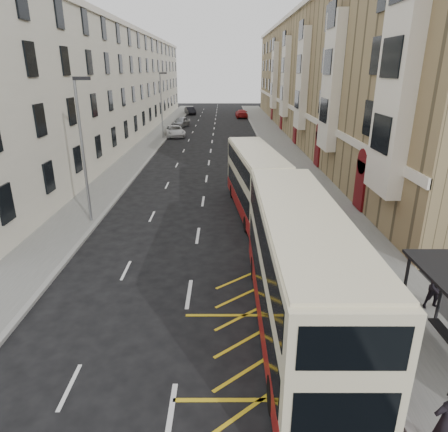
{
  "coord_description": "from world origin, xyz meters",
  "views": [
    {
      "loc": [
        1.38,
        -9.98,
        8.49
      ],
      "look_at": [
        1.42,
        6.76,
        2.33
      ],
      "focal_mm": 32.0,
      "sensor_mm": 36.0,
      "label": 1
    }
  ],
  "objects_px": {
    "street_lamp_far": "(162,102)",
    "white_van": "(174,131)",
    "litter_bin": "(388,348)",
    "double_decker_front": "(298,271)",
    "street_lamp_near": "(83,144)",
    "pedestrian_far": "(338,240)",
    "car_silver": "(181,122)",
    "car_red": "(242,114)",
    "pedestrian_near": "(447,423)",
    "double_decker_rear": "(255,181)",
    "car_dark": "(190,111)",
    "pedestrian_mid": "(438,288)"
  },
  "relations": [
    {
      "from": "street_lamp_far",
      "to": "white_van",
      "type": "bearing_deg",
      "value": 58.79
    },
    {
      "from": "litter_bin",
      "to": "street_lamp_far",
      "type": "bearing_deg",
      "value": 106.8
    },
    {
      "from": "double_decker_front",
      "to": "street_lamp_near",
      "type": "bearing_deg",
      "value": 134.99
    },
    {
      "from": "street_lamp_far",
      "to": "pedestrian_far",
      "type": "height_order",
      "value": "street_lamp_far"
    },
    {
      "from": "car_silver",
      "to": "car_red",
      "type": "bearing_deg",
      "value": 67.82
    },
    {
      "from": "pedestrian_near",
      "to": "pedestrian_far",
      "type": "height_order",
      "value": "pedestrian_near"
    },
    {
      "from": "pedestrian_far",
      "to": "car_red",
      "type": "height_order",
      "value": "pedestrian_far"
    },
    {
      "from": "pedestrian_near",
      "to": "double_decker_rear",
      "type": "bearing_deg",
      "value": -85.42
    },
    {
      "from": "pedestrian_near",
      "to": "car_silver",
      "type": "xyz_separation_m",
      "value": [
        -11.55,
        56.66,
        -0.34
      ]
    },
    {
      "from": "street_lamp_far",
      "to": "car_silver",
      "type": "xyz_separation_m",
      "value": [
        1.15,
        11.39,
        -3.86
      ]
    },
    {
      "from": "double_decker_front",
      "to": "pedestrian_near",
      "type": "bearing_deg",
      "value": -63.09
    },
    {
      "from": "pedestrian_near",
      "to": "litter_bin",
      "type": "bearing_deg",
      "value": -95.33
    },
    {
      "from": "double_decker_front",
      "to": "car_dark",
      "type": "height_order",
      "value": "double_decker_front"
    },
    {
      "from": "double_decker_front",
      "to": "white_van",
      "type": "distance_m",
      "value": 43.28
    },
    {
      "from": "pedestrian_near",
      "to": "pedestrian_mid",
      "type": "height_order",
      "value": "pedestrian_near"
    },
    {
      "from": "car_silver",
      "to": "car_dark",
      "type": "distance_m",
      "value": 18.55
    },
    {
      "from": "litter_bin",
      "to": "car_silver",
      "type": "distance_m",
      "value": 54.69
    },
    {
      "from": "street_lamp_far",
      "to": "double_decker_rear",
      "type": "xyz_separation_m",
      "value": [
        9.72,
        -28.22,
        -2.61
      ]
    },
    {
      "from": "car_silver",
      "to": "car_red",
      "type": "relative_size",
      "value": 0.89
    },
    {
      "from": "street_lamp_far",
      "to": "street_lamp_near",
      "type": "bearing_deg",
      "value": -90.0
    },
    {
      "from": "litter_bin",
      "to": "car_red",
      "type": "bearing_deg",
      "value": 91.32
    },
    {
      "from": "car_silver",
      "to": "pedestrian_mid",
      "type": "bearing_deg",
      "value": -58.4
    },
    {
      "from": "double_decker_rear",
      "to": "pedestrian_near",
      "type": "relative_size",
      "value": 5.28
    },
    {
      "from": "double_decker_front",
      "to": "pedestrian_mid",
      "type": "bearing_deg",
      "value": 11.06
    },
    {
      "from": "car_red",
      "to": "double_decker_front",
      "type": "bearing_deg",
      "value": 87.22
    },
    {
      "from": "street_lamp_far",
      "to": "litter_bin",
      "type": "bearing_deg",
      "value": -73.2
    },
    {
      "from": "street_lamp_far",
      "to": "litter_bin",
      "type": "height_order",
      "value": "street_lamp_far"
    },
    {
      "from": "double_decker_front",
      "to": "litter_bin",
      "type": "xyz_separation_m",
      "value": [
        2.5,
        -1.77,
        -1.66
      ]
    },
    {
      "from": "white_van",
      "to": "car_dark",
      "type": "bearing_deg",
      "value": 76.13
    },
    {
      "from": "pedestrian_mid",
      "to": "car_red",
      "type": "xyz_separation_m",
      "value": [
        -4.4,
        63.54,
        -0.26
      ]
    },
    {
      "from": "pedestrian_near",
      "to": "pedestrian_far",
      "type": "bearing_deg",
      "value": -97.49
    },
    {
      "from": "car_dark",
      "to": "double_decker_front",
      "type": "bearing_deg",
      "value": -99.24
    },
    {
      "from": "double_decker_front",
      "to": "car_dark",
      "type": "distance_m",
      "value": 70.84
    },
    {
      "from": "double_decker_front",
      "to": "white_van",
      "type": "height_order",
      "value": "double_decker_front"
    },
    {
      "from": "double_decker_rear",
      "to": "street_lamp_near",
      "type": "bearing_deg",
      "value": -175.52
    },
    {
      "from": "street_lamp_near",
      "to": "car_silver",
      "type": "distance_m",
      "value": 41.59
    },
    {
      "from": "pedestrian_far",
      "to": "car_dark",
      "type": "bearing_deg",
      "value": -52.23
    },
    {
      "from": "white_van",
      "to": "car_dark",
      "type": "relative_size",
      "value": 1.19
    },
    {
      "from": "street_lamp_near",
      "to": "pedestrian_mid",
      "type": "bearing_deg",
      "value": -30.78
    },
    {
      "from": "litter_bin",
      "to": "car_silver",
      "type": "bearing_deg",
      "value": 102.19
    },
    {
      "from": "pedestrian_near",
      "to": "car_dark",
      "type": "relative_size",
      "value": 0.44
    },
    {
      "from": "street_lamp_far",
      "to": "car_red",
      "type": "bearing_deg",
      "value": 65.29
    },
    {
      "from": "double_decker_rear",
      "to": "pedestrian_near",
      "type": "xyz_separation_m",
      "value": [
        2.98,
        -17.05,
        -0.91
      ]
    },
    {
      "from": "car_dark",
      "to": "street_lamp_near",
      "type": "bearing_deg",
      "value": -107.69
    },
    {
      "from": "pedestrian_near",
      "to": "car_red",
      "type": "height_order",
      "value": "pedestrian_near"
    },
    {
      "from": "double_decker_front",
      "to": "white_van",
      "type": "xyz_separation_m",
      "value": [
        -8.99,
        42.31,
        -1.52
      ]
    },
    {
      "from": "street_lamp_near",
      "to": "street_lamp_far",
      "type": "bearing_deg",
      "value": 90.0
    },
    {
      "from": "pedestrian_near",
      "to": "pedestrian_mid",
      "type": "relative_size",
      "value": 1.13
    },
    {
      "from": "pedestrian_near",
      "to": "car_dark",
      "type": "xyz_separation_m",
      "value": [
        -11.55,
        75.22,
        -0.39
      ]
    },
    {
      "from": "pedestrian_near",
      "to": "white_van",
      "type": "bearing_deg",
      "value": -81.68
    }
  ]
}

